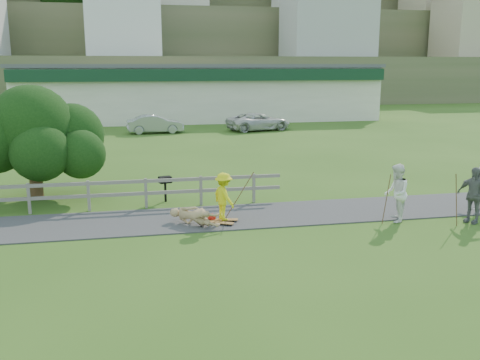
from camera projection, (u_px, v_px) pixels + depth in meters
The scene contains 19 objects.
ground at pixel (215, 232), 16.63m from camera, with size 260.00×260.00×0.00m, color #325919.
path at pixel (208, 218), 18.06m from camera, with size 34.00×3.00×0.04m, color #3C3C3F.
fence at pixel (70, 192), 18.73m from camera, with size 15.05×0.10×1.10m.
strip_mall at pixel (199, 91), 50.31m from camera, with size 32.50×10.75×5.10m.
hillside at pixel (140, 14), 100.98m from camera, with size 220.00×67.00×47.50m.
skater_rider at pixel (224, 199), 17.45m from camera, with size 1.02×0.58×1.57m, color yellow.
skater_fallen at pixel (195, 216), 17.16m from camera, with size 1.82×0.44×0.66m, color tan.
spectator_a at pixel (396, 193), 17.55m from camera, with size 0.94×0.73×1.93m, color white.
spectator_b at pixel (473, 195), 17.44m from camera, with size 1.09×0.45×1.86m, color slate.
car_silver at pixel (155, 124), 40.14m from camera, with size 1.46×4.18×1.38m, color #93969A.
car_white at pixel (259, 122), 41.80m from camera, with size 2.31×5.01×1.39m, color silver.
tree at pixel (34, 152), 20.38m from camera, with size 5.14×5.14×3.67m, color black, non-canonical shape.
bbq at pixel (165, 189), 20.19m from camera, with size 0.45×0.34×0.97m, color black, non-canonical shape.
longboard_rider at pixel (224, 221), 17.61m from camera, with size 0.91×0.22×0.10m, color olive, non-canonical shape.
longboard_fallen at pixel (220, 224), 17.28m from camera, with size 0.92×0.22×0.10m, color olive, non-canonical shape.
helmet at pixel (211, 218), 17.65m from camera, with size 0.30×0.30×0.30m, color #B51A11.
pole_rider at pixel (239, 192), 17.92m from camera, with size 0.03×0.03×1.86m, color brown.
pole_spec_left at pixel (386, 199), 17.31m from camera, with size 0.03×0.03×1.67m, color brown.
pole_spec_right at pixel (456, 200), 17.06m from camera, with size 0.03×0.03×1.74m, color brown.
Camera 1 is at (-2.41, -15.74, 5.12)m, focal length 40.00 mm.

